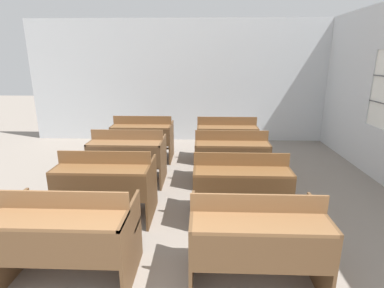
% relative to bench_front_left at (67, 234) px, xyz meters
% --- Properties ---
extents(wall_back, '(7.11, 0.06, 2.84)m').
position_rel_bench_front_left_xyz_m(wall_back, '(0.57, 4.99, 0.95)').
color(wall_back, silver).
rests_on(wall_back, ground_plane).
extents(bench_front_left, '(1.14, 0.73, 0.88)m').
position_rel_bench_front_left_xyz_m(bench_front_left, '(0.00, 0.00, 0.00)').
color(bench_front_left, brown).
rests_on(bench_front_left, ground_plane).
extents(bench_front_right, '(1.14, 0.73, 0.88)m').
position_rel_bench_front_left_xyz_m(bench_front_right, '(1.65, 0.00, 0.00)').
color(bench_front_right, brown).
rests_on(bench_front_right, ground_plane).
extents(bench_second_left, '(1.14, 0.73, 0.88)m').
position_rel_bench_front_left_xyz_m(bench_second_left, '(-0.01, 1.13, 0.00)').
color(bench_second_left, '#54381F').
rests_on(bench_second_left, ground_plane).
extents(bench_second_right, '(1.14, 0.73, 0.88)m').
position_rel_bench_front_left_xyz_m(bench_second_right, '(1.64, 1.12, 0.00)').
color(bench_second_right, '#52351C').
rests_on(bench_second_right, ground_plane).
extents(bench_third_left, '(1.14, 0.73, 0.88)m').
position_rel_bench_front_left_xyz_m(bench_third_left, '(-0.01, 2.25, 0.00)').
color(bench_third_left, brown).
rests_on(bench_third_left, ground_plane).
extents(bench_third_right, '(1.14, 0.73, 0.88)m').
position_rel_bench_front_left_xyz_m(bench_third_right, '(1.63, 2.27, 0.00)').
color(bench_third_right, brown).
rests_on(bench_third_right, ground_plane).
extents(bench_back_left, '(1.14, 0.73, 0.88)m').
position_rel_bench_front_left_xyz_m(bench_back_left, '(0.00, 3.41, 0.00)').
color(bench_back_left, brown).
rests_on(bench_back_left, ground_plane).
extents(bench_back_right, '(1.14, 0.73, 0.88)m').
position_rel_bench_front_left_xyz_m(bench_back_right, '(1.64, 3.38, 0.00)').
color(bench_back_right, brown).
rests_on(bench_back_right, ground_plane).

